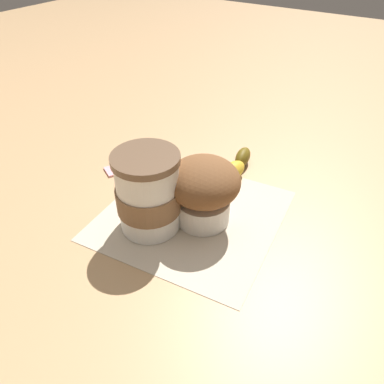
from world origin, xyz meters
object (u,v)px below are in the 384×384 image
Objects in this scene: banana at (230,170)px; sugar_packet at (119,168)px; muffin at (204,188)px; coffee_cup at (148,193)px.

banana is 3.18× the size of sugar_packet.
sugar_packet is at bearing 115.07° from banana.
banana is 0.20m from sugar_packet.
sugar_packet is (0.03, 0.20, -0.06)m from muffin.
coffee_cup is at bearing -121.74° from sugar_packet.
muffin is 0.21m from sugar_packet.
banana is (0.17, -0.04, -0.04)m from coffee_cup.
muffin reaches higher than banana.
coffee_cup is 0.76× the size of banana.
muffin is 2.10× the size of sugar_packet.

